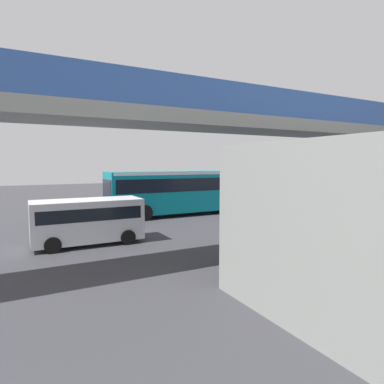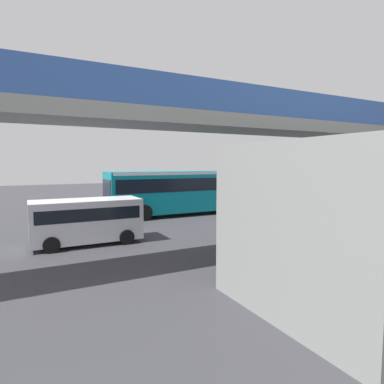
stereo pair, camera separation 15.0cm
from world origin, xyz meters
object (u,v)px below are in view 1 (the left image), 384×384
(bicycle_green, at_px, (308,209))
(bicycle_black, at_px, (278,208))
(parked_van, at_px, (88,218))
(bicycle_blue, at_px, (284,212))
(city_bus, at_px, (187,188))

(bicycle_green, distance_m, bicycle_black, 2.07)
(bicycle_black, bearing_deg, parked_van, 11.38)
(bicycle_green, bearing_deg, bicycle_blue, 3.76)
(bicycle_black, bearing_deg, city_bus, -25.63)
(city_bus, bearing_deg, bicycle_green, 151.62)
(bicycle_green, distance_m, bicycle_blue, 2.42)
(city_bus, bearing_deg, bicycle_blue, 140.86)
(bicycle_blue, relative_size, bicycle_black, 1.00)
(city_bus, relative_size, bicycle_green, 6.52)
(bicycle_blue, height_order, bicycle_black, same)
(city_bus, height_order, bicycle_black, city_bus)
(city_bus, bearing_deg, parked_van, 35.90)
(bicycle_black, bearing_deg, bicycle_blue, 61.36)
(bicycle_green, relative_size, bicycle_black, 1.00)
(parked_van, relative_size, bicycle_black, 2.71)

